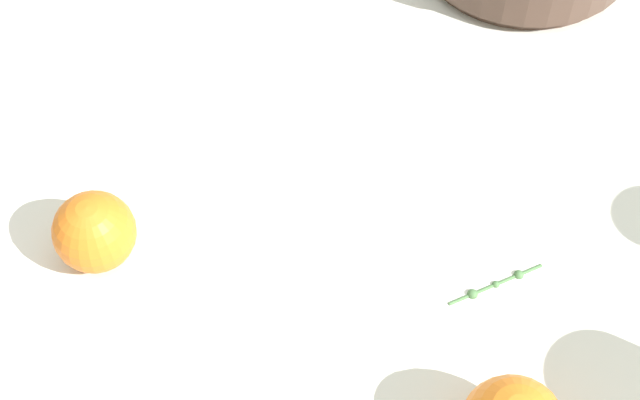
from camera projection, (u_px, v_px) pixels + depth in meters
The scene contains 3 objects.
ground_plane at pixel (341, 218), 82.09cm from camera, with size 121.82×99.14×3.00cm, color silver.
loose_orange_1 at pixel (94, 232), 75.43cm from camera, with size 6.66×6.66×6.66cm, color orange.
herb_sprig_0 at pixel (495, 284), 76.20cm from camera, with size 8.21×3.24×0.89cm.
Camera 1 is at (-5.69, -46.64, 65.86)cm, focal length 53.47 mm.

